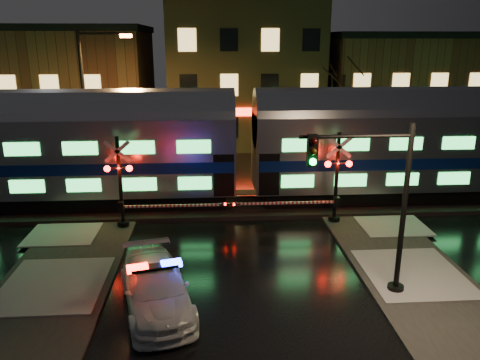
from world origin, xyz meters
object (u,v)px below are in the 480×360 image
traffic_light (377,208)px  streetlight (90,100)px  crossing_signal_left (128,192)px  police_car (156,288)px  crossing_signal_right (329,187)px

traffic_light → streetlight: bearing=140.5°
crossing_signal_left → streetlight: streetlight is taller
police_car → crossing_signal_left: crossing_signal_left is taller
crossing_signal_right → crossing_signal_left: size_ratio=1.01×
traffic_light → streetlight: (-12.12, 13.16, 2.01)m
crossing_signal_right → streetlight: streetlight is taller
crossing_signal_left → streetlight: (-3.01, 6.69, 3.36)m
police_car → traffic_light: size_ratio=0.89×
crossing_signal_left → police_car: bearing=-74.4°
police_car → streetlight: (-4.92, 13.52, 4.44)m
crossing_signal_right → streetlight: 14.36m
police_car → traffic_light: (7.21, 0.36, 2.43)m
police_car → crossing_signal_right: (7.34, 6.83, 1.10)m
crossing_signal_left → traffic_light: size_ratio=1.03×
crossing_signal_right → streetlight: bearing=151.4°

